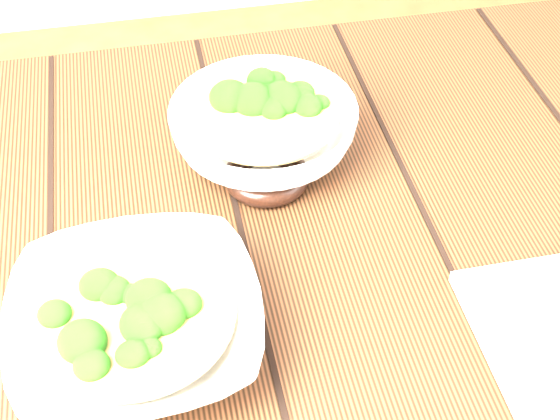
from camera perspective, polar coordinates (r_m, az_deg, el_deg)
The scene contains 4 objects.
table at distance 0.91m, azimuth -1.13°, elevation -7.36°, with size 1.20×0.80×0.75m.
soup_bowl_front at distance 0.73m, azimuth -10.49°, elevation -8.09°, with size 0.23×0.23×0.07m.
soup_bowl_back at distance 0.90m, azimuth -1.21°, elevation 5.93°, with size 0.22×0.22×0.08m.
trivet at distance 0.88m, azimuth -1.00°, elevation 2.55°, with size 0.10×0.10×0.02m, color black.
Camera 1 is at (-0.10, -0.55, 1.35)m, focal length 50.00 mm.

